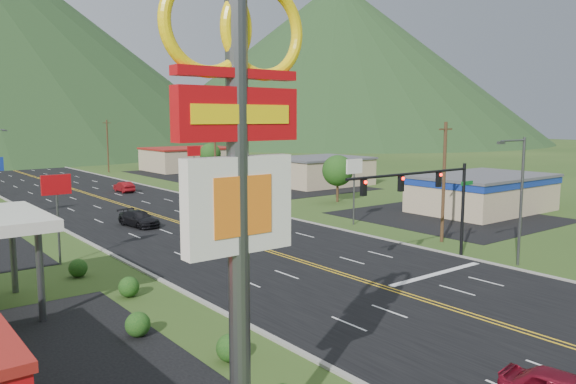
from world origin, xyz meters
TOP-DOWN VIEW (x-y plane):
  - pylon_sign at (-17.00, 2.00)m, footprint 4.32×0.60m
  - traffic_signal at (6.48, 14.00)m, footprint 13.10×0.43m
  - streetlight_east at (11.18, 10.00)m, footprint 3.28×0.25m
  - building_east_near at (30.00, 25.00)m, footprint 15.40×10.40m
  - building_east_mid at (32.00, 55.00)m, footprint 14.40×11.40m
  - building_east_far at (28.00, 90.00)m, footprint 16.40×12.40m
  - pole_sign_west_a at (-14.00, 30.00)m, footprint 2.00×0.18m
  - pole_sign_east_a at (13.00, 28.00)m, footprint 2.00×0.18m
  - pole_sign_east_b at (13.00, 60.00)m, footprint 2.00×0.18m
  - tree_east_a at (22.00, 40.00)m, footprint 3.84×3.84m
  - tree_east_b at (26.00, 78.00)m, footprint 3.84×3.84m
  - utility_pole_a at (13.50, 18.00)m, footprint 1.60×0.28m
  - utility_pole_b at (13.50, 55.00)m, footprint 1.60×0.28m
  - utility_pole_c at (13.50, 95.00)m, footprint 1.60×0.28m
  - utility_pole_d at (13.50, 135.00)m, footprint 1.60×0.28m
  - mountain_ne at (147.84, 176.19)m, footprint 180.00×180.00m
  - car_dark_mid at (-3.91, 39.90)m, footprint 2.80×5.33m
  - car_red_far at (4.63, 65.01)m, footprint 1.54×4.40m

SIDE VIEW (x-z plane):
  - car_red_far at x=4.63m, z-range 0.00..1.45m
  - car_dark_mid at x=-3.91m, z-range 0.00..1.47m
  - building_east_mid at x=32.00m, z-range 0.01..4.31m
  - building_east_far at x=28.00m, z-range 0.01..4.51m
  - building_east_near at x=30.00m, z-range 0.22..4.32m
  - tree_east_a at x=22.00m, z-range 0.98..6.80m
  - tree_east_b at x=26.00m, z-range 0.98..6.80m
  - pole_sign_west_a at x=-14.00m, z-range 1.85..8.25m
  - pole_sign_east_a at x=13.00m, z-range 1.85..8.25m
  - pole_sign_east_b at x=13.00m, z-range 1.85..8.25m
  - utility_pole_a at x=13.50m, z-range 0.13..10.13m
  - utility_pole_b at x=13.50m, z-range 0.13..10.13m
  - utility_pole_c at x=13.50m, z-range 0.13..10.13m
  - utility_pole_d at x=13.50m, z-range 0.13..10.13m
  - streetlight_east at x=11.18m, z-range 0.68..9.68m
  - traffic_signal at x=6.48m, z-range 1.83..8.83m
  - pylon_sign at x=-17.00m, z-range 2.30..16.30m
  - mountain_ne at x=147.84m, z-range 0.00..70.00m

